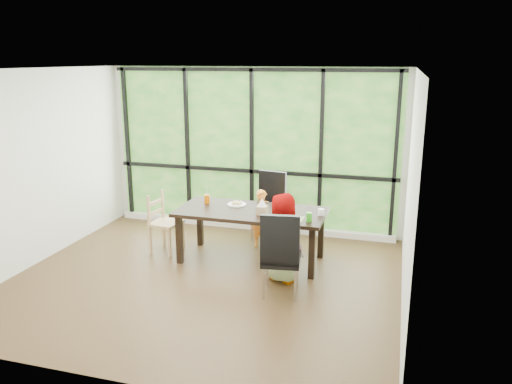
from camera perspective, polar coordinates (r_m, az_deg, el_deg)
ground at (r=6.80m, az=-5.81°, el=-9.79°), size 5.00×5.00×0.00m
back_wall at (r=8.44m, az=-0.37°, el=4.78°), size 5.00×0.00×5.00m
foliage_backdrop at (r=8.42m, az=-0.41°, el=4.75°), size 4.80×0.02×2.65m
window_mullions at (r=8.38m, az=-0.49°, el=4.71°), size 4.80×0.06×2.65m
window_sill at (r=8.67m, az=-0.55°, el=-3.83°), size 4.80×0.12×0.10m
dining_table at (r=7.25m, az=-0.54°, el=-4.91°), size 2.17×1.15×0.75m
chair_window_leather at (r=8.04m, az=1.32°, el=-1.67°), size 0.52×0.52×1.08m
chair_interior_leather at (r=6.18m, az=2.85°, el=-6.88°), size 0.52×0.52×1.08m
chair_end_beech at (r=7.66m, az=-10.10°, el=-3.46°), size 0.45×0.47×0.90m
child_toddler at (r=7.75m, az=0.68°, el=-3.00°), size 0.37×0.30×0.90m
child_older at (r=6.53m, az=3.29°, el=-5.18°), size 0.68×0.56×1.18m
placemat at (r=6.76m, az=3.60°, el=-3.02°), size 0.41×0.30×0.01m
plate_far at (r=7.39m, az=-2.18°, el=-1.40°), size 0.27×0.27×0.02m
plate_near at (r=6.83m, az=3.33°, el=-2.80°), size 0.25×0.25×0.02m
orange_cup at (r=7.50m, az=-5.55°, el=-0.78°), size 0.08×0.08×0.13m
green_cup at (r=6.66m, az=6.00°, el=-2.83°), size 0.08×0.08×0.12m
white_mug at (r=6.95m, az=7.34°, el=-2.27°), size 0.09×0.09×0.09m
tissue_box at (r=6.94m, az=0.69°, el=-2.05°), size 0.14×0.14×0.12m
crepe_rolls_far at (r=7.38m, az=-2.18°, el=-1.21°), size 0.15×0.12×0.04m
crepe_rolls_near at (r=6.82m, az=3.34°, el=-2.60°), size 0.10×0.12×0.04m
straw_white at (r=7.48m, az=-5.57°, el=-0.02°), size 0.01×0.04×0.20m
straw_pink at (r=6.63m, az=6.02°, el=-1.99°), size 0.01×0.04×0.20m
tissue at (r=6.91m, az=0.69°, el=-1.15°), size 0.12×0.12×0.11m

